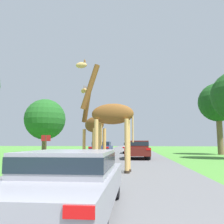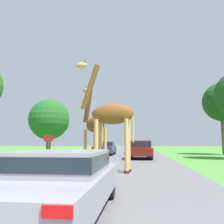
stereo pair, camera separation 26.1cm
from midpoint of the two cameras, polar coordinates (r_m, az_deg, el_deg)
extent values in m
cube|color=#5B5B5E|center=(30.87, 2.82, -9.74)|extent=(8.02, 120.00, 0.00)
cylinder|color=tan|center=(10.74, -4.54, -8.06)|extent=(0.19, 0.19, 2.36)
cylinder|color=#2D2319|center=(10.81, -4.60, -14.03)|extent=(0.25, 0.25, 0.11)
cylinder|color=tan|center=(11.28, -3.77, -8.03)|extent=(0.19, 0.19, 2.36)
cylinder|color=#2D2319|center=(11.35, -3.81, -13.71)|extent=(0.25, 0.25, 0.11)
cylinder|color=tan|center=(10.45, 2.84, -8.09)|extent=(0.19, 0.19, 2.36)
cylinder|color=#2D2319|center=(10.53, 2.88, -14.23)|extent=(0.25, 0.25, 0.11)
cylinder|color=tan|center=(11.01, 3.27, -8.05)|extent=(0.19, 0.19, 2.36)
cylinder|color=#2D2319|center=(11.08, 3.31, -13.88)|extent=(0.25, 0.25, 0.11)
ellipsoid|color=brown|center=(10.92, -0.58, -0.47)|extent=(2.03, 0.86, 0.96)
cylinder|color=brown|center=(11.42, -5.93, 6.02)|extent=(0.96, 0.35, 2.20)
ellipsoid|color=tan|center=(11.86, -8.01, 11.10)|extent=(0.58, 0.29, 0.30)
cylinder|color=tan|center=(10.72, 4.34, -3.80)|extent=(0.07, 0.07, 1.30)
cone|color=brown|center=(11.82, -7.31, 12.33)|extent=(0.07, 0.07, 0.16)
cone|color=brown|center=(11.94, -7.11, 12.12)|extent=(0.07, 0.07, 0.16)
cylinder|color=tan|center=(13.39, -7.32, -8.51)|extent=(0.17, 0.17, 2.06)
cylinder|color=#2D2319|center=(13.45, -7.39, -12.69)|extent=(0.22, 0.22, 0.10)
cylinder|color=tan|center=(13.66, -5.01, -8.52)|extent=(0.17, 0.17, 2.06)
cylinder|color=#2D2319|center=(13.71, -5.06, -12.61)|extent=(0.22, 0.22, 0.10)
cylinder|color=tan|center=(12.30, -4.89, -8.66)|extent=(0.17, 0.17, 2.06)
cylinder|color=#2D2319|center=(12.37, -4.94, -13.20)|extent=(0.22, 0.22, 0.10)
cylinder|color=tan|center=(12.59, -2.44, -8.65)|extent=(0.17, 0.17, 2.06)
cylinder|color=#2D2319|center=(12.65, -2.46, -13.08)|extent=(0.22, 0.22, 0.10)
ellipsoid|color=brown|center=(13.01, -4.89, -3.02)|extent=(1.62, 1.80, 0.84)
cylinder|color=brown|center=(13.99, -6.65, 1.51)|extent=(0.76, 0.86, 1.96)
ellipsoid|color=tan|center=(14.54, -7.31, 5.12)|extent=(0.53, 0.59, 0.30)
cylinder|color=tan|center=(12.26, -3.14, -5.43)|extent=(0.06, 0.06, 1.13)
cone|color=brown|center=(14.42, -7.24, 6.17)|extent=(0.07, 0.07, 0.16)
cone|color=brown|center=(14.47, -6.77, 6.11)|extent=(0.07, 0.07, 0.16)
cube|color=gray|center=(4.76, -11.84, -17.20)|extent=(1.71, 4.41, 0.51)
cube|color=gray|center=(4.70, -11.69, -11.66)|extent=(1.54, 1.99, 0.42)
cube|color=#19232D|center=(4.70, -11.68, -11.41)|extent=(1.55, 2.01, 0.25)
cube|color=red|center=(2.45, -11.24, -22.58)|extent=(0.31, 0.03, 0.12)
cylinder|color=black|center=(6.24, -14.43, -16.65)|extent=(0.34, 0.58, 0.58)
cylinder|color=black|center=(5.94, -1.30, -17.37)|extent=(0.34, 0.58, 0.58)
cylinder|color=black|center=(3.39, -7.00, -25.08)|extent=(0.34, 0.58, 0.58)
cube|color=silver|center=(29.53, 4.48, -8.75)|extent=(1.99, 4.71, 0.53)
cube|color=silver|center=(29.52, 4.47, -7.70)|extent=(1.79, 2.12, 0.55)
cube|color=#19232D|center=(29.52, 4.47, -7.64)|extent=(1.81, 2.14, 0.33)
cube|color=red|center=(27.18, 2.65, -8.49)|extent=(0.36, 0.03, 0.13)
cube|color=red|center=(27.16, 6.14, -8.46)|extent=(0.36, 0.03, 0.13)
cylinder|color=black|center=(30.97, 3.03, -9.08)|extent=(0.40, 0.71, 0.71)
cylinder|color=black|center=(30.94, 6.02, -9.05)|extent=(0.40, 0.71, 0.71)
cylinder|color=black|center=(28.15, 2.79, -9.26)|extent=(0.40, 0.71, 0.71)
cylinder|color=black|center=(28.12, 6.08, -9.23)|extent=(0.40, 0.71, 0.71)
cube|color=#561914|center=(19.76, 5.70, -9.35)|extent=(1.97, 4.23, 0.62)
cube|color=#561914|center=(19.75, 5.68, -7.67)|extent=(1.77, 1.90, 0.54)
cube|color=#19232D|center=(19.75, 5.68, -7.59)|extent=(1.79, 1.92, 0.33)
cube|color=red|center=(17.65, 3.08, -8.91)|extent=(0.35, 0.03, 0.15)
cube|color=red|center=(17.66, 8.38, -8.85)|extent=(0.35, 0.03, 0.15)
cylinder|color=black|center=(21.05, 3.52, -9.94)|extent=(0.39, 0.70, 0.70)
cylinder|color=black|center=(21.06, 7.87, -9.89)|extent=(0.39, 0.70, 0.70)
cylinder|color=black|center=(18.52, 3.26, -10.31)|extent=(0.39, 0.70, 0.70)
cylinder|color=black|center=(18.53, 8.21, -10.25)|extent=(0.39, 0.70, 0.70)
cube|color=navy|center=(25.21, -2.80, -8.96)|extent=(1.98, 4.47, 0.66)
cube|color=navy|center=(25.20, -2.79, -7.66)|extent=(1.79, 2.01, 0.48)
cube|color=#19232D|center=(25.20, -2.79, -7.61)|extent=(1.81, 2.03, 0.29)
cube|color=red|center=(23.13, -5.61, -8.50)|extent=(0.36, 0.03, 0.16)
cube|color=red|center=(22.87, -1.56, -8.54)|extent=(0.36, 0.03, 0.16)
cylinder|color=black|center=(26.67, -4.11, -9.47)|extent=(0.40, 0.61, 0.61)
cylinder|color=black|center=(26.45, -0.67, -9.50)|extent=(0.40, 0.61, 0.61)
cylinder|color=black|center=(24.03, -5.17, -9.70)|extent=(0.40, 0.61, 0.61)
cylinder|color=black|center=(23.79, -1.35, -9.75)|extent=(0.40, 0.61, 0.61)
cylinder|color=brown|center=(28.33, 24.25, -4.19)|extent=(0.61, 0.61, 5.09)
sphere|color=#194719|center=(28.64, 23.92, 2.18)|extent=(4.26, 4.26, 4.26)
cylinder|color=brown|center=(32.52, -16.19, -6.22)|extent=(0.61, 0.61, 3.55)
sphere|color=#1E561E|center=(32.66, -16.03, -1.69)|extent=(5.35, 5.35, 5.35)
cylinder|color=#4C3823|center=(18.11, -16.09, -8.29)|extent=(0.08, 0.08, 1.85)
cube|color=maroon|center=(18.11, -16.02, -6.05)|extent=(0.70, 0.04, 0.44)
camera|label=1|loc=(0.13, -90.68, 0.09)|focal=38.00mm
camera|label=2|loc=(0.13, 89.32, -0.09)|focal=38.00mm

